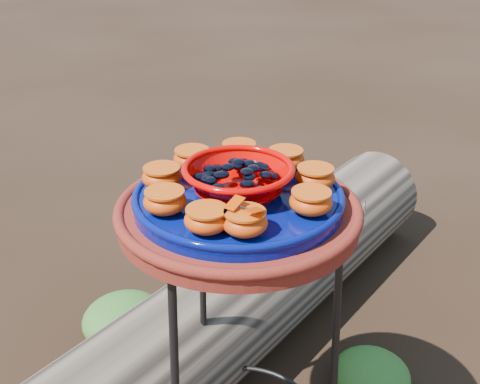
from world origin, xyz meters
name	(u,v)px	position (x,y,z in m)	size (l,w,h in m)	color
plant_stand	(239,363)	(0.00, 0.00, 0.35)	(0.44, 0.44, 0.70)	black
terracotta_saucer	(238,214)	(0.00, 0.00, 0.72)	(0.46, 0.46, 0.04)	#571510
cobalt_plate	(238,200)	(0.00, 0.00, 0.75)	(0.39, 0.39, 0.03)	#041146
red_bowl	(238,180)	(0.00, 0.00, 0.79)	(0.20, 0.20, 0.05)	#CB0200
glass_gems	(238,160)	(0.00, 0.00, 0.83)	(0.15, 0.15, 0.03)	black
orange_half_0	(245,222)	(-0.05, -0.14, 0.78)	(0.08, 0.08, 0.04)	#AA2C10
orange_half_1	(311,202)	(0.08, -0.12, 0.78)	(0.08, 0.08, 0.04)	#AA2C10
orange_half_2	(315,178)	(0.14, -0.04, 0.78)	(0.08, 0.08, 0.04)	#AA2C10
orange_half_3	(286,159)	(0.13, 0.06, 0.78)	(0.08, 0.08, 0.04)	#AA2C10
orange_half_4	(239,152)	(0.06, 0.13, 0.78)	(0.08, 0.08, 0.04)	#AA2C10
orange_half_5	(192,159)	(-0.04, 0.14, 0.78)	(0.08, 0.08, 0.04)	#AA2C10
orange_half_6	(162,177)	(-0.12, 0.09, 0.78)	(0.08, 0.08, 0.04)	#AA2C10
orange_half_7	(165,202)	(-0.15, -0.01, 0.78)	(0.08, 0.08, 0.04)	#AA2C10
orange_half_8	(207,220)	(-0.10, -0.10, 0.78)	(0.08, 0.08, 0.04)	#AA2C10
butterfly	(245,208)	(-0.05, -0.14, 0.81)	(0.08, 0.05, 0.01)	#CA3500
driftwood_log	(251,293)	(0.25, 0.44, 0.17)	(1.78, 0.47, 0.33)	black
foliage_right	(371,374)	(0.45, 0.09, 0.06)	(0.22, 0.22, 0.11)	#306B26
foliage_back	(125,319)	(-0.11, 0.61, 0.07)	(0.27, 0.27, 0.13)	#306B26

